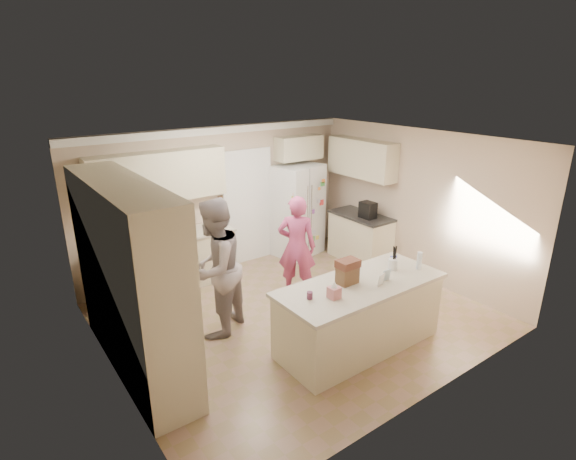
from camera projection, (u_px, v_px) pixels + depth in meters
floor at (296, 316)px, 6.77m from camera, size 5.20×4.60×0.02m
ceiling at (297, 141)px, 5.90m from camera, size 5.20×4.60×0.02m
wall_back at (220, 199)px, 8.10m from camera, size 5.20×0.02×2.60m
wall_front at (433, 297)px, 4.58m from camera, size 5.20×0.02×2.60m
wall_left at (106, 283)px, 4.89m from camera, size 0.02×4.60×2.60m
wall_right at (417, 205)px, 7.79m from camera, size 0.02×4.60×2.60m
crown_back at (217, 131)px, 7.65m from camera, size 5.20×0.08×0.12m
pantry_bank at (130, 279)px, 5.26m from camera, size 0.60×2.60×2.35m
back_base_cab at (170, 264)px, 7.51m from camera, size 2.20×0.60×0.88m
back_countertop at (168, 238)px, 7.35m from camera, size 2.24×0.63×0.04m
back_upper_cab at (159, 177)px, 7.12m from camera, size 2.20×0.35×0.80m
doorway_opening at (247, 208)px, 8.47m from camera, size 0.90×0.06×2.10m
doorway_casing at (248, 208)px, 8.44m from camera, size 1.02×0.03×2.22m
wall_frame_upper at (221, 186)px, 8.00m from camera, size 0.15×0.02×0.20m
wall_frame_lower at (222, 201)px, 8.09m from camera, size 0.15×0.02×0.20m
refrigerator at (298, 210)px, 8.84m from camera, size 1.02×0.87×1.80m
fridge_seam at (309, 215)px, 8.57m from camera, size 0.02×0.02×1.78m
fridge_dispenser at (300, 204)px, 8.36m from camera, size 0.22×0.03×0.35m
fridge_handle_l at (307, 208)px, 8.48m from camera, size 0.02×0.02×0.85m
fridge_handle_r at (312, 207)px, 8.53m from camera, size 0.02×0.02×0.85m
over_fridge_cab at (299, 148)px, 8.61m from camera, size 0.95×0.35×0.45m
right_base_cab at (360, 238)px, 8.66m from camera, size 0.60×1.20×0.88m
right_countertop at (361, 216)px, 8.51m from camera, size 0.63×1.24×0.04m
right_upper_cab at (362, 158)px, 8.38m from camera, size 0.35×1.50×0.70m
coffee_maker at (368, 210)px, 8.27m from camera, size 0.22×0.28×0.30m
island_base at (359, 316)px, 5.90m from camera, size 2.20×0.90×0.88m
island_top at (361, 285)px, 5.74m from camera, size 2.28×0.96×0.05m
utensil_crock at (393, 264)px, 6.11m from camera, size 0.13×0.13×0.15m
tissue_box at (334, 293)px, 5.33m from camera, size 0.13×0.13×0.14m
tissue_plume at (334, 284)px, 5.29m from camera, size 0.08×0.08×0.08m
dollhouse_body at (347, 275)px, 5.69m from camera, size 0.26×0.18×0.22m
dollhouse_roof at (348, 264)px, 5.64m from camera, size 0.28×0.20×0.10m
jam_jar at (310, 295)px, 5.31m from camera, size 0.07×0.07×0.09m
greeting_card_a at (381, 280)px, 5.64m from camera, size 0.12×0.06×0.16m
greeting_card_b at (386, 275)px, 5.76m from camera, size 0.12×0.05×0.16m
water_bottle at (419, 261)px, 6.11m from camera, size 0.07×0.07×0.24m
shaker_salt at (392, 259)px, 6.34m from camera, size 0.05×0.05×0.09m
shaker_pepper at (395, 258)px, 6.38m from camera, size 0.05×0.05×0.09m
teen_boy at (215, 268)px, 6.05m from camera, size 1.19×1.12×1.94m
teen_girl at (297, 247)px, 7.16m from camera, size 0.72×0.71×1.68m
fridge_magnets at (309, 215)px, 8.56m from camera, size 0.76×0.02×1.44m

